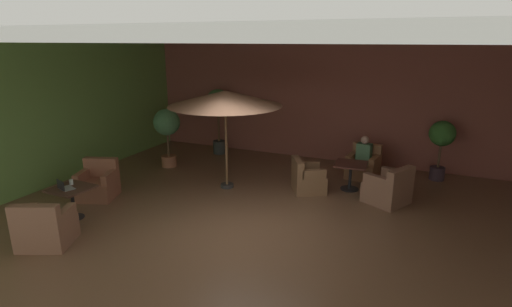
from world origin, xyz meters
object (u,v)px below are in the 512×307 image
(patron_blue_shirt, at_px, (364,151))
(armchair_front_left_east, at_px, (98,184))
(iced_drink_cup, at_px, (71,182))
(potted_tree_mid_left, at_px, (442,140))
(armchair_front_left_north, at_px, (45,229))
(armchair_front_right_north, at_px, (307,179))
(armchair_front_right_south, at_px, (363,166))
(cafe_table_front_right, at_px, (351,170))
(open_laptop, at_px, (64,187))
(armchair_front_right_east, at_px, (388,189))
(patio_umbrella_tall_red, at_px, (225,99))
(potted_tree_mid_right, at_px, (218,107))
(potted_tree_left_corner, at_px, (167,127))
(cafe_table_front_left, at_px, (72,194))

(patron_blue_shirt, bearing_deg, armchair_front_left_east, -144.33)
(iced_drink_cup, bearing_deg, potted_tree_mid_left, 37.77)
(potted_tree_mid_left, distance_m, patron_blue_shirt, 1.91)
(armchair_front_left_north, relative_size, armchair_front_right_north, 1.07)
(armchair_front_right_south, xyz_separation_m, potted_tree_mid_left, (1.78, 0.55, 0.75))
(cafe_table_front_right, xyz_separation_m, open_laptop, (-4.85, -3.97, 0.21))
(potted_tree_mid_left, bearing_deg, armchair_front_left_north, -134.18)
(potted_tree_mid_left, bearing_deg, armchair_front_right_east, -115.49)
(armchair_front_right_south, bearing_deg, armchair_front_left_north, -127.24)
(open_laptop, bearing_deg, potted_tree_mid_left, 39.38)
(armchair_front_right_east, distance_m, patio_umbrella_tall_red, 4.18)
(iced_drink_cup, bearing_deg, patio_umbrella_tall_red, 51.02)
(armchair_front_right_east, relative_size, potted_tree_mid_right, 0.54)
(potted_tree_mid_right, relative_size, iced_drink_cup, 18.46)
(armchair_front_right_south, relative_size, iced_drink_cup, 8.07)
(armchair_front_right_south, xyz_separation_m, potted_tree_mid_right, (-4.55, 0.45, 1.16))
(cafe_table_front_right, distance_m, patron_blue_shirt, 1.04)
(armchair_front_left_east, relative_size, armchair_front_right_south, 1.11)
(armchair_front_right_east, relative_size, potted_tree_left_corner, 0.66)
(armchair_front_left_north, relative_size, cafe_table_front_right, 1.36)
(armchair_front_right_east, relative_size, patio_umbrella_tall_red, 0.41)
(armchair_front_left_east, relative_size, patron_blue_shirt, 1.39)
(patron_blue_shirt, relative_size, open_laptop, 1.94)
(armchair_front_right_east, height_order, patio_umbrella_tall_red, patio_umbrella_tall_red)
(armchair_front_right_south, distance_m, potted_tree_mid_left, 2.01)
(armchair_front_left_north, height_order, armchair_front_left_east, armchair_front_left_east)
(armchair_front_right_south, bearing_deg, patio_umbrella_tall_red, -144.21)
(cafe_table_front_right, bearing_deg, iced_drink_cup, -142.99)
(cafe_table_front_left, height_order, cafe_table_front_right, same)
(armchair_front_right_south, bearing_deg, armchair_front_right_north, -123.97)
(armchair_front_right_east, xyz_separation_m, potted_tree_mid_right, (-5.33, 2.00, 1.14))
(armchair_front_right_north, relative_size, potted_tree_mid_right, 0.49)
(armchair_front_right_north, xyz_separation_m, patron_blue_shirt, (1.05, 1.52, 0.42))
(armchair_front_right_north, xyz_separation_m, armchair_front_right_south, (1.06, 1.57, 0.01))
(open_laptop, bearing_deg, cafe_table_front_left, 65.96)
(cafe_table_front_right, xyz_separation_m, potted_tree_left_corner, (-5.07, -0.24, 0.65))
(armchair_front_right_east, bearing_deg, cafe_table_front_right, 151.84)
(cafe_table_front_right, bearing_deg, potted_tree_mid_left, 39.63)
(cafe_table_front_left, height_order, potted_tree_mid_right, potted_tree_mid_right)
(armchair_front_right_north, distance_m, iced_drink_cup, 5.15)
(patron_blue_shirt, bearing_deg, armchair_front_right_east, -62.21)
(cafe_table_front_left, bearing_deg, armchair_front_right_east, 30.37)
(armchair_front_right_south, relative_size, potted_tree_left_corner, 0.54)
(armchair_front_left_east, bearing_deg, armchair_front_right_east, 20.75)
(armchair_front_left_east, height_order, potted_tree_mid_left, potted_tree_mid_left)
(armchair_front_left_north, height_order, cafe_table_front_right, armchair_front_left_north)
(armchair_front_left_east, height_order, armchair_front_right_east, armchair_front_left_east)
(iced_drink_cup, bearing_deg, potted_tree_left_corner, 92.33)
(potted_tree_left_corner, distance_m, potted_tree_mid_left, 7.24)
(cafe_table_front_left, xyz_separation_m, patron_blue_shirt, (4.94, 4.85, 0.21))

